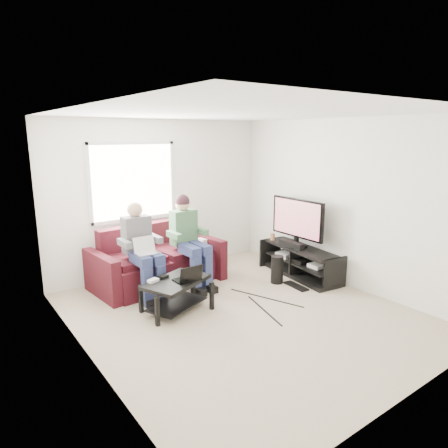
# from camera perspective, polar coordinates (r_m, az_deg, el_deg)

# --- Properties ---
(floor) EXTENTS (4.50, 4.50, 0.00)m
(floor) POSITION_cam_1_polar(r_m,az_deg,el_deg) (5.49, 2.62, -12.65)
(floor) COLOR tan
(floor) RESTS_ON ground
(ceiling) EXTENTS (4.50, 4.50, 0.00)m
(ceiling) POSITION_cam_1_polar(r_m,az_deg,el_deg) (4.97, 2.94, 15.57)
(ceiling) COLOR white
(ceiling) RESTS_ON wall_back
(wall_back) EXTENTS (4.50, 0.00, 4.50)m
(wall_back) POSITION_cam_1_polar(r_m,az_deg,el_deg) (6.94, -8.98, 3.84)
(wall_back) COLOR white
(wall_back) RESTS_ON floor
(wall_front) EXTENTS (4.50, 0.00, 4.50)m
(wall_front) POSITION_cam_1_polar(r_m,az_deg,el_deg) (3.66, 25.52, -5.21)
(wall_front) COLOR white
(wall_front) RESTS_ON floor
(wall_left) EXTENTS (0.00, 4.50, 4.50)m
(wall_left) POSITION_cam_1_polar(r_m,az_deg,el_deg) (4.15, -19.28, -2.66)
(wall_left) COLOR white
(wall_left) RESTS_ON floor
(wall_right) EXTENTS (0.00, 4.50, 4.50)m
(wall_right) POSITION_cam_1_polar(r_m,az_deg,el_deg) (6.50, 16.66, 2.86)
(wall_right) COLOR white
(wall_right) RESTS_ON floor
(window) EXTENTS (1.48, 0.04, 1.28)m
(window) POSITION_cam_1_polar(r_m,az_deg,el_deg) (6.67, -12.84, 5.93)
(window) COLOR white
(window) RESTS_ON wall_back
(sofa) EXTENTS (2.05, 1.08, 0.93)m
(sofa) POSITION_cam_1_polar(r_m,az_deg,el_deg) (6.50, -9.65, -5.51)
(sofa) COLOR #401013
(sofa) RESTS_ON floor
(person_left) EXTENTS (0.40, 0.71, 1.39)m
(person_left) POSITION_cam_1_polar(r_m,az_deg,el_deg) (5.90, -11.68, -3.11)
(person_left) COLOR navy
(person_left) RESTS_ON sofa
(person_right) EXTENTS (0.40, 0.71, 1.43)m
(person_right) POSITION_cam_1_polar(r_m,az_deg,el_deg) (6.26, -5.12, -1.41)
(person_right) COLOR navy
(person_right) RESTS_ON sofa
(laptop_silver) EXTENTS (0.33, 0.24, 0.24)m
(laptop_silver) POSITION_cam_1_polar(r_m,az_deg,el_deg) (5.75, -10.98, -3.59)
(laptop_silver) COLOR silver
(laptop_silver) RESTS_ON person_left
(coffee_table) EXTENTS (1.02, 0.84, 0.44)m
(coffee_table) POSITION_cam_1_polar(r_m,az_deg,el_deg) (5.47, -6.81, -9.11)
(coffee_table) COLOR black
(coffee_table) RESTS_ON floor
(laptop_black) EXTENTS (0.41, 0.38, 0.24)m
(laptop_black) POSITION_cam_1_polar(r_m,az_deg,el_deg) (5.38, -5.34, -6.77)
(laptop_black) COLOR black
(laptop_black) RESTS_ON coffee_table
(controller_a) EXTENTS (0.16, 0.13, 0.04)m
(controller_a) POSITION_cam_1_polar(r_m,az_deg,el_deg) (5.40, -10.09, -7.96)
(controller_a) COLOR silver
(controller_a) RESTS_ON coffee_table
(controller_b) EXTENTS (0.16, 0.13, 0.04)m
(controller_b) POSITION_cam_1_polar(r_m,az_deg,el_deg) (5.53, -8.69, -7.42)
(controller_b) COLOR black
(controller_b) RESTS_ON coffee_table
(controller_c) EXTENTS (0.16, 0.14, 0.04)m
(controller_c) POSITION_cam_1_polar(r_m,az_deg,el_deg) (5.69, -4.95, -6.74)
(controller_c) COLOR gray
(controller_c) RESTS_ON coffee_table
(tv_stand) EXTENTS (0.64, 1.56, 0.50)m
(tv_stand) POSITION_cam_1_polar(r_m,az_deg,el_deg) (6.88, 10.78, -5.52)
(tv_stand) COLOR black
(tv_stand) RESTS_ON floor
(tv) EXTENTS (0.12, 1.10, 0.81)m
(tv) POSITION_cam_1_polar(r_m,az_deg,el_deg) (6.76, 10.40, 0.63)
(tv) COLOR black
(tv) RESTS_ON tv_stand
(soundbar) EXTENTS (0.12, 0.50, 0.10)m
(soundbar) POSITION_cam_1_polar(r_m,az_deg,el_deg) (6.77, 9.58, -2.88)
(soundbar) COLOR black
(soundbar) RESTS_ON tv_stand
(drink_cup) EXTENTS (0.08, 0.08, 0.12)m
(drink_cup) POSITION_cam_1_polar(r_m,az_deg,el_deg) (7.18, 6.96, -1.82)
(drink_cup) COLOR #9E6B44
(drink_cup) RESTS_ON tv_stand
(console_white) EXTENTS (0.30, 0.22, 0.06)m
(console_white) POSITION_cam_1_polar(r_m,az_deg,el_deg) (6.61, 13.34, -5.76)
(console_white) COLOR silver
(console_white) RESTS_ON tv_stand
(console_grey) EXTENTS (0.34, 0.26, 0.08)m
(console_grey) POSITION_cam_1_polar(r_m,az_deg,el_deg) (7.06, 9.03, -4.30)
(console_grey) COLOR gray
(console_grey) RESTS_ON tv_stand
(console_black) EXTENTS (0.38, 0.30, 0.07)m
(console_black) POSITION_cam_1_polar(r_m,az_deg,el_deg) (6.83, 11.11, -5.01)
(console_black) COLOR black
(console_black) RESTS_ON tv_stand
(subwoofer) EXTENTS (0.20, 0.20, 0.45)m
(subwoofer) POSITION_cam_1_polar(r_m,az_deg,el_deg) (6.51, 7.60, -6.46)
(subwoofer) COLOR black
(subwoofer) RESTS_ON floor
(keyboard_floor) EXTENTS (0.19, 0.46, 0.02)m
(keyboard_floor) POSITION_cam_1_polar(r_m,az_deg,el_deg) (6.46, 10.25, -8.72)
(keyboard_floor) COLOR black
(keyboard_floor) RESTS_ON floor
(end_table) EXTENTS (0.36, 0.36, 0.64)m
(end_table) POSITION_cam_1_polar(r_m,az_deg,el_deg) (6.83, -2.62, -4.88)
(end_table) COLOR black
(end_table) RESTS_ON floor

